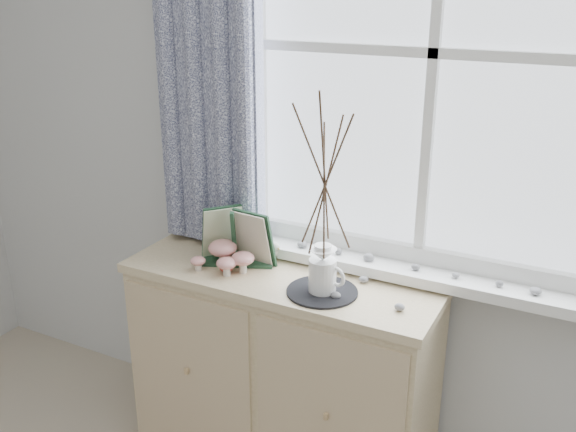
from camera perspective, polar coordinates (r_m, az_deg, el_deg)
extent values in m
cube|color=silver|center=(2.40, 5.41, 6.30)|extent=(4.00, 0.04, 2.60)
cube|color=silver|center=(2.24, 13.00, 13.99)|extent=(1.30, 0.01, 1.40)
cube|color=white|center=(2.38, 11.06, -4.92)|extent=(1.45, 0.16, 0.04)
cube|color=#090C32|center=(2.46, -7.19, 15.47)|extent=(0.44, 0.06, 1.61)
cube|color=beige|center=(2.62, -0.48, -13.81)|extent=(1.17, 0.43, 0.81)
cube|color=beige|center=(2.41, -0.51, -5.42)|extent=(1.20, 0.45, 0.03)
cube|color=beige|center=(2.60, -8.75, -14.42)|extent=(0.55, 0.01, 0.75)
cube|color=beige|center=(2.36, 3.50, -18.31)|extent=(0.55, 0.01, 0.75)
cylinder|color=beige|center=(2.45, -5.79, -3.63)|extent=(0.03, 0.03, 0.07)
ellipsoid|color=#B01005|center=(2.44, -5.82, -2.83)|extent=(0.11, 0.11, 0.06)
cylinder|color=beige|center=(2.38, -5.48, -4.76)|extent=(0.03, 0.03, 0.05)
ellipsoid|color=#B01005|center=(2.37, -5.50, -4.20)|extent=(0.08, 0.08, 0.04)
cylinder|color=beige|center=(2.43, -7.99, -4.39)|extent=(0.03, 0.03, 0.04)
ellipsoid|color=#B01005|center=(2.42, -8.01, -3.97)|extent=(0.06, 0.06, 0.03)
cylinder|color=beige|center=(2.39, -4.03, -4.42)|extent=(0.03, 0.03, 0.06)
ellipsoid|color=#B01005|center=(2.38, -4.04, -3.78)|extent=(0.09, 0.09, 0.05)
ellipsoid|color=tan|center=(2.46, -5.53, -3.84)|extent=(0.05, 0.04, 0.06)
ellipsoid|color=tan|center=(2.53, -5.44, -3.09)|extent=(0.05, 0.04, 0.06)
ellipsoid|color=maroon|center=(2.39, -5.49, -4.54)|extent=(0.05, 0.04, 0.06)
cylinder|color=black|center=(2.25, 3.05, -6.73)|extent=(0.25, 0.25, 0.01)
cylinder|color=white|center=(2.23, 3.08, -5.28)|extent=(0.12, 0.12, 0.12)
cone|color=white|center=(2.19, 3.12, -3.44)|extent=(0.10, 0.10, 0.04)
cylinder|color=white|center=(2.18, 3.13, -2.92)|extent=(0.06, 0.06, 0.03)
torus|color=white|center=(2.20, 4.36, -5.42)|extent=(0.07, 0.04, 0.07)
ellipsoid|color=#9B9B9E|center=(2.21, 4.27, -7.06)|extent=(0.03, 0.03, 0.02)
ellipsoid|color=#9B9B9E|center=(2.33, 6.74, -5.63)|extent=(0.03, 0.03, 0.02)
ellipsoid|color=#9B9B9E|center=(2.16, 9.89, -8.00)|extent=(0.03, 0.03, 0.02)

